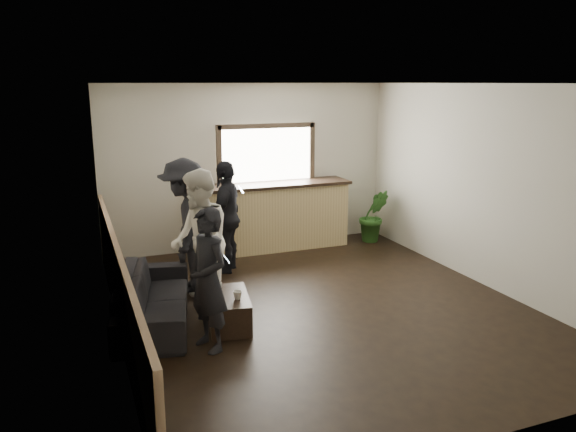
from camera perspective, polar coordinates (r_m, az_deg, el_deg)
name	(u,v)px	position (r m, az deg, el deg)	size (l,w,h in m)	color
ground	(321,306)	(7.33, 3.38, -9.15)	(5.00, 6.00, 0.01)	black
room_shell	(266,199)	(6.63, -2.24, 1.73)	(5.01, 6.01, 2.80)	silver
bar_counter	(272,212)	(9.63, -1.65, 0.40)	(2.70, 0.68, 2.13)	tan
sofa	(154,297)	(6.99, -13.49, -8.05)	(2.02, 0.79, 0.59)	black
coffee_table	(229,310)	(6.76, -6.05, -9.50)	(0.46, 0.84, 0.37)	black
cup_a	(217,286)	(6.85, -7.24, -7.09)	(0.13, 0.13, 0.10)	silver
cup_b	(238,295)	(6.56, -5.14, -8.01)	(0.11, 0.11, 0.10)	silver
potted_plant	(374,216)	(10.19, 8.70, 0.04)	(0.52, 0.42, 0.95)	#2D6623
person_a	(208,280)	(6.02, -8.12, -6.44)	(0.54, 0.66, 1.56)	black
person_b	(200,241)	(7.05, -8.96, -2.53)	(0.70, 0.88, 1.79)	white
person_c	(185,226)	(7.74, -10.38, -0.98)	(0.92, 1.30, 1.83)	black
person_d	(227,217)	(8.48, -6.22, -0.06)	(0.86, 1.06, 1.69)	black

